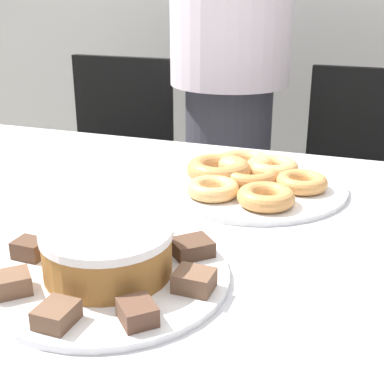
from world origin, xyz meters
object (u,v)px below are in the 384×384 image
Objects in this scene: plate_cake at (108,275)px; frosted_cake at (106,250)px; office_chair_right at (356,223)px; office_chair_left at (109,190)px; person_standing at (230,69)px; plate_donuts at (250,185)px.

frosted_cake is (-0.00, -0.00, 0.04)m from plate_cake.
office_chair_left is at bearing -178.22° from office_chair_right.
frosted_cake is at bearing -60.54° from office_chair_left.
office_chair_right is at bearing 0.72° from office_chair_left.
office_chair_left is 0.89m from office_chair_right.
person_standing is 0.64m from office_chair_right.
office_chair_right is at bearing 73.99° from frosted_cake.
frosted_cake is (0.58, -1.06, 0.36)m from office_chair_left.
office_chair_left is at bearing 118.74° from plate_cake.
office_chair_left is 1.25m from plate_cake.
person_standing is 0.74m from plate_donuts.
office_chair_left is 0.99m from plate_donuts.
office_chair_right is 1.15m from plate_cake.
plate_cake is at bearing -82.79° from person_standing.
plate_donuts is at bearing 76.79° from frosted_cake.
office_chair_left is (-0.44, -0.05, -0.46)m from person_standing.
plate_cake is (0.14, -1.11, -0.13)m from person_standing.
office_chair_right is at bearing 72.18° from plate_donuts.
frosted_cake reaches higher than plate_donuts.
plate_donuts is (0.24, -0.68, -0.13)m from person_standing.
plate_cake is at bearing -103.21° from plate_donuts.
office_chair_left is 4.93× the size of frosted_cake.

